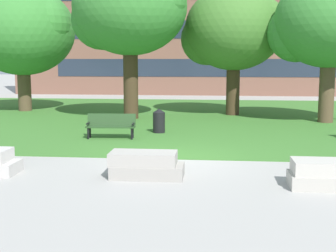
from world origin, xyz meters
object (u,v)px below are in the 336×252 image
object	(u,v)px
park_bench_near_left	(111,124)
concrete_block_left	(146,165)
concrete_block_right	(329,175)
trash_bin	(159,121)

from	to	relation	value
park_bench_near_left	concrete_block_left	bearing A→B (deg)	-69.00
concrete_block_left	concrete_block_right	world-z (taller)	same
concrete_block_left	concrete_block_right	distance (m)	4.37
trash_bin	park_bench_near_left	bearing A→B (deg)	-137.03
concrete_block_right	park_bench_near_left	world-z (taller)	park_bench_near_left
concrete_block_right	park_bench_near_left	xyz separation A→B (m)	(-6.44, 6.01, 0.23)
concrete_block_left	park_bench_near_left	world-z (taller)	park_bench_near_left
park_bench_near_left	trash_bin	size ratio (longest dim) A/B	1.90
park_bench_near_left	concrete_block_right	bearing A→B (deg)	-43.03
concrete_block_left	trash_bin	xyz separation A→B (m)	(-0.50, 6.98, 0.20)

